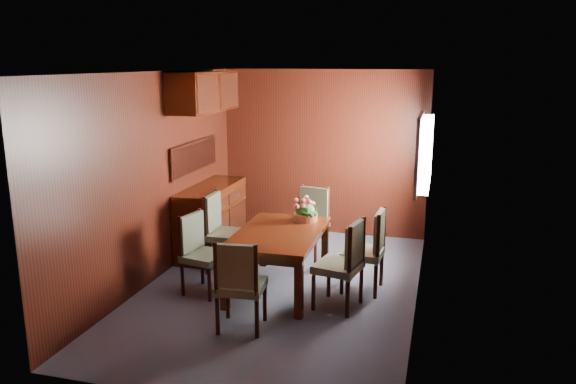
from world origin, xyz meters
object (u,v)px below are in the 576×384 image
(chair_head, at_px, (239,281))
(chair_right_near, at_px, (345,260))
(chair_left_near, at_px, (200,249))
(flower_centerpiece, at_px, (305,208))
(sideboard, at_px, (212,219))
(dining_table, at_px, (279,240))

(chair_head, bearing_deg, chair_right_near, 35.76)
(chair_left_near, relative_size, chair_head, 0.98)
(flower_centerpiece, bearing_deg, chair_left_near, -141.73)
(chair_left_near, xyz_separation_m, flower_centerpiece, (1.00, 0.79, 0.33))
(sideboard, bearing_deg, dining_table, -39.42)
(chair_left_near, xyz_separation_m, chair_right_near, (1.62, -0.01, 0.03))
(chair_right_near, bearing_deg, dining_table, 81.07)
(sideboard, bearing_deg, chair_left_near, -72.52)
(sideboard, height_order, flower_centerpiece, flower_centerpiece)
(dining_table, bearing_deg, flower_centerpiece, 69.73)
(dining_table, height_order, chair_left_near, chair_left_near)
(flower_centerpiece, bearing_deg, dining_table, -109.77)
(chair_left_near, xyz_separation_m, chair_head, (0.75, -0.78, 0.01))
(chair_left_near, bearing_deg, chair_right_near, 101.05)
(flower_centerpiece, bearing_deg, chair_head, -99.11)
(dining_table, bearing_deg, chair_right_near, -21.35)
(chair_left_near, bearing_deg, dining_table, 120.94)
(chair_head, height_order, flower_centerpiece, flower_centerpiece)
(dining_table, distance_m, chair_left_near, 0.88)
(sideboard, bearing_deg, flower_centerpiece, -20.15)
(sideboard, xyz_separation_m, chair_head, (1.17, -2.09, 0.06))
(dining_table, bearing_deg, chair_head, -94.39)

